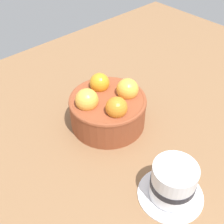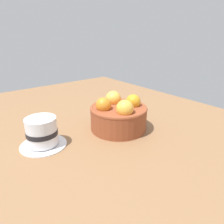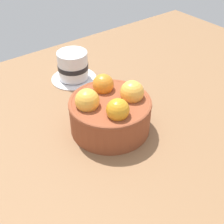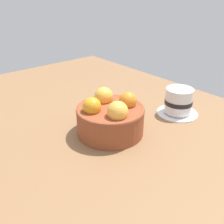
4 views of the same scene
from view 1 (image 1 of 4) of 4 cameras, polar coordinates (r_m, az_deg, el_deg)
ground_plane at (r=67.10cm, az=-0.79°, el=-3.18°), size 128.93×84.15×3.50cm
terracotta_bowl at (r=62.89cm, az=-0.84°, el=0.89°), size 16.68×16.68×10.45cm
coffee_cup at (r=51.85cm, az=11.85°, el=-13.54°), size 11.67×11.67×7.61cm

